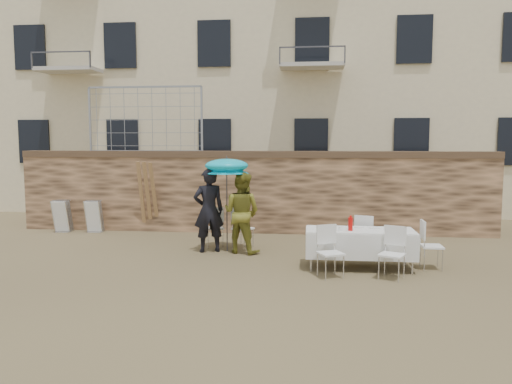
# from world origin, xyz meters

# --- Properties ---
(ground) EXTENTS (80.00, 80.00, 0.00)m
(ground) POSITION_xyz_m (0.00, 0.00, 0.00)
(ground) COLOR brown
(ground) RESTS_ON ground
(stone_wall) EXTENTS (13.00, 0.50, 2.20)m
(stone_wall) POSITION_xyz_m (0.00, 5.00, 1.10)
(stone_wall) COLOR brown
(stone_wall) RESTS_ON ground
(apartment_building) EXTENTS (20.00, 8.00, 15.00)m
(apartment_building) POSITION_xyz_m (0.00, 12.00, 7.50)
(apartment_building) COLOR beige
(apartment_building) RESTS_ON ground
(chain_link_fence) EXTENTS (3.20, 0.06, 1.80)m
(chain_link_fence) POSITION_xyz_m (-3.00, 5.00, 3.10)
(chain_link_fence) COLOR gray
(chain_link_fence) RESTS_ON stone_wall
(man_suit) EXTENTS (0.81, 0.68, 1.90)m
(man_suit) POSITION_xyz_m (-0.70, 2.41, 0.95)
(man_suit) COLOR black
(man_suit) RESTS_ON ground
(woman_dress) EXTENTS (1.07, 0.96, 1.82)m
(woman_dress) POSITION_xyz_m (0.05, 2.41, 0.91)
(woman_dress) COLOR #9E9B30
(woman_dress) RESTS_ON ground
(umbrella) EXTENTS (1.02, 1.02, 2.01)m
(umbrella) POSITION_xyz_m (-0.30, 2.51, 1.89)
(umbrella) COLOR #3F3F44
(umbrella) RESTS_ON ground
(couple_chair_left) EXTENTS (0.64, 0.64, 0.96)m
(couple_chair_left) POSITION_xyz_m (-0.70, 2.96, 0.48)
(couple_chair_left) COLOR white
(couple_chair_left) RESTS_ON ground
(couple_chair_right) EXTENTS (0.65, 0.65, 0.96)m
(couple_chair_right) POSITION_xyz_m (0.00, 2.96, 0.48)
(couple_chair_right) COLOR white
(couple_chair_right) RESTS_ON ground
(banquet_table) EXTENTS (2.10, 0.85, 0.78)m
(banquet_table) POSITION_xyz_m (2.56, 1.27, 0.73)
(banquet_table) COLOR silver
(banquet_table) RESTS_ON ground
(soda_bottle) EXTENTS (0.09, 0.09, 0.26)m
(soda_bottle) POSITION_xyz_m (2.36, 1.12, 0.91)
(soda_bottle) COLOR red
(soda_bottle) RESTS_ON banquet_table
(table_chair_front_left) EXTENTS (0.64, 0.64, 0.96)m
(table_chair_front_left) POSITION_xyz_m (1.96, 0.52, 0.48)
(table_chair_front_left) COLOR white
(table_chair_front_left) RESTS_ON ground
(table_chair_front_right) EXTENTS (0.64, 0.64, 0.96)m
(table_chair_front_right) POSITION_xyz_m (3.06, 0.52, 0.48)
(table_chair_front_right) COLOR white
(table_chair_front_right) RESTS_ON ground
(table_chair_back) EXTENTS (0.62, 0.62, 0.96)m
(table_chair_back) POSITION_xyz_m (2.76, 2.07, 0.48)
(table_chair_back) COLOR white
(table_chair_back) RESTS_ON ground
(table_chair_side) EXTENTS (0.48, 0.48, 0.96)m
(table_chair_side) POSITION_xyz_m (3.96, 1.37, 0.48)
(table_chair_side) COLOR white
(table_chair_side) RESTS_ON ground
(chair_stack_left) EXTENTS (0.46, 0.40, 0.92)m
(chair_stack_left) POSITION_xyz_m (-5.21, 4.51, 0.46)
(chair_stack_left) COLOR white
(chair_stack_left) RESTS_ON ground
(chair_stack_right) EXTENTS (0.46, 0.32, 0.92)m
(chair_stack_right) POSITION_xyz_m (-4.31, 4.51, 0.46)
(chair_stack_right) COLOR white
(chair_stack_right) RESTS_ON ground
(wood_planks) EXTENTS (0.70, 0.20, 2.00)m
(wood_planks) POSITION_xyz_m (-2.71, 4.58, 1.00)
(wood_planks) COLOR #A37749
(wood_planks) RESTS_ON ground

